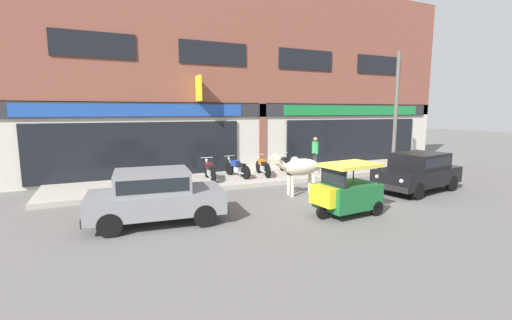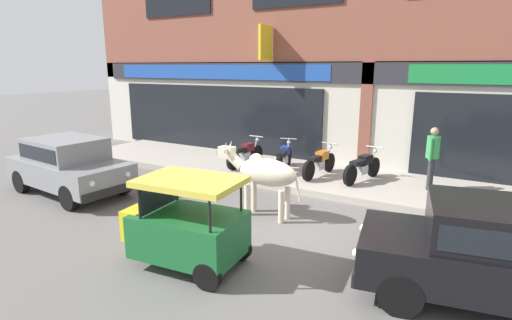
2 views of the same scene
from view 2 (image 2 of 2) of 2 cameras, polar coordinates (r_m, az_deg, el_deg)
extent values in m
plane|color=#605E5B|center=(8.27, 4.67, -10.00)|extent=(90.00, 90.00, 0.00)
cube|color=#A8A093|center=(11.58, 12.85, -2.97)|extent=(19.00, 3.17, 0.18)
cube|color=beige|center=(13.02, 15.73, 5.90)|extent=(23.00, 0.55, 3.40)
cube|color=#28282D|center=(12.62, 15.74, 11.83)|extent=(22.08, 0.08, 0.64)
cube|color=black|center=(15.27, -6.12, 6.01)|extent=(8.74, 0.10, 2.40)
cube|color=#1E479E|center=(15.13, -6.33, 12.40)|extent=(9.20, 0.05, 0.52)
cube|color=brown|center=(12.74, 15.38, 5.76)|extent=(0.36, 0.12, 3.40)
cube|color=black|center=(16.32, -11.27, 21.27)|extent=(3.13, 0.06, 1.00)
cube|color=yellow|center=(13.49, 1.37, 16.41)|extent=(0.08, 0.80, 1.10)
ellipsoid|color=beige|center=(8.64, 1.61, -1.77)|extent=(1.42, 0.58, 0.60)
sphere|color=beige|center=(8.72, 0.05, -0.08)|extent=(0.32, 0.32, 0.32)
cylinder|color=beige|center=(8.94, -1.29, -5.67)|extent=(0.12, 0.12, 0.72)
cylinder|color=beige|center=(9.16, -0.29, -5.18)|extent=(0.12, 0.12, 0.72)
cylinder|color=beige|center=(8.51, 3.61, -6.68)|extent=(0.12, 0.12, 0.72)
cylinder|color=beige|center=(8.75, 4.52, -6.13)|extent=(0.12, 0.12, 0.72)
cylinder|color=beige|center=(9.04, -2.84, -0.12)|extent=(0.47, 0.26, 0.43)
cube|color=beige|center=(9.15, -4.18, 1.12)|extent=(0.37, 0.23, 0.26)
cube|color=tan|center=(9.26, -5.07, 1.00)|extent=(0.15, 0.17, 0.14)
cone|color=beige|center=(9.01, -4.38, 2.10)|extent=(0.12, 0.06, 0.19)
cone|color=beige|center=(9.17, -3.63, 2.30)|extent=(0.12, 0.06, 0.19)
cube|color=beige|center=(8.96, -4.39, 1.25)|extent=(0.05, 0.14, 0.10)
cube|color=beige|center=(9.21, -3.20, 1.61)|extent=(0.05, 0.14, 0.10)
cylinder|color=beige|center=(8.36, 5.97, -3.92)|extent=(0.17, 0.05, 0.60)
cylinder|color=black|center=(10.94, -18.64, -3.15)|extent=(0.61, 0.23, 0.60)
cylinder|color=black|center=(10.21, -25.17, -4.88)|extent=(0.61, 0.23, 0.60)
cylinder|color=black|center=(12.83, -24.73, -1.31)|extent=(0.61, 0.23, 0.60)
cylinder|color=black|center=(12.21, -30.55, -2.64)|extent=(0.61, 0.23, 0.60)
cube|color=gray|center=(11.44, -25.07, -1.45)|extent=(3.63, 1.91, 0.60)
cube|color=gray|center=(11.41, -25.60, 1.45)|extent=(2.02, 1.60, 0.56)
cube|color=black|center=(11.41, -25.60, 1.45)|extent=(1.87, 1.61, 0.35)
cube|color=black|center=(10.07, -20.02, -4.18)|extent=(0.26, 1.52, 0.20)
cube|color=black|center=(12.99, -28.78, -1.21)|extent=(0.26, 1.52, 0.20)
sphere|color=silver|center=(10.23, -17.86, -2.00)|extent=(0.14, 0.14, 0.14)
sphere|color=silver|center=(9.71, -22.37, -3.16)|extent=(0.14, 0.14, 0.14)
cube|color=red|center=(13.16, -27.06, 0.58)|extent=(0.04, 0.16, 0.14)
cube|color=red|center=(12.75, -30.98, -0.23)|extent=(0.04, 0.16, 0.14)
cylinder|color=black|center=(5.92, 19.90, -17.61)|extent=(0.62, 0.28, 0.60)
cylinder|color=black|center=(7.20, 20.08, -11.86)|extent=(0.62, 0.28, 0.60)
cube|color=black|center=(6.55, 30.55, -12.65)|extent=(3.72, 2.18, 0.60)
cube|color=black|center=(6.36, 32.06, -7.94)|extent=(2.12, 1.75, 0.56)
cube|color=black|center=(6.36, 32.06, -7.94)|extent=(1.97, 1.74, 0.35)
cube|color=black|center=(6.53, 14.83, -13.38)|extent=(0.38, 1.52, 0.20)
sphere|color=silver|center=(5.97, 14.23, -12.78)|extent=(0.14, 0.14, 0.14)
sphere|color=silver|center=(6.84, 15.15, -9.36)|extent=(0.14, 0.14, 0.14)
cylinder|color=black|center=(7.41, -15.27, -11.43)|extent=(0.45, 0.16, 0.44)
cylinder|color=black|center=(6.21, -6.99, -16.16)|extent=(0.45, 0.16, 0.44)
cylinder|color=black|center=(7.01, -2.42, -12.45)|extent=(0.45, 0.16, 0.44)
cube|color=#19602D|center=(6.76, -9.49, -10.36)|extent=(1.81, 1.32, 0.70)
cube|color=yellow|center=(7.24, -15.49, -8.19)|extent=(0.44, 0.90, 0.52)
cylinder|color=black|center=(6.51, -16.35, -5.77)|extent=(0.04, 0.04, 0.55)
cylinder|color=black|center=(7.24, -11.25, -3.56)|extent=(0.04, 0.04, 0.55)
cylinder|color=black|center=(5.78, -6.62, -7.74)|extent=(0.04, 0.04, 0.55)
cylinder|color=black|center=(6.59, -2.15, -4.99)|extent=(0.04, 0.04, 0.55)
cube|color=#DBCC42|center=(6.43, -9.43, -3.07)|extent=(1.71, 1.25, 0.10)
cube|color=black|center=(6.87, -13.66, -4.65)|extent=(0.12, 0.93, 0.50)
cylinder|color=black|center=(13.11, 0.10, 0.92)|extent=(0.14, 0.57, 0.56)
cylinder|color=black|center=(12.13, -3.26, -0.12)|extent=(0.14, 0.57, 0.56)
cube|color=#B2B5BA|center=(12.59, -1.57, 0.58)|extent=(0.22, 0.33, 0.24)
cube|color=maroon|center=(12.66, -1.15, 1.86)|extent=(0.27, 0.42, 0.24)
cube|color=black|center=(12.35, -2.24, 1.46)|extent=(0.26, 0.54, 0.12)
cylinder|color=#B2B5BA|center=(13.00, -0.05, 2.16)|extent=(0.06, 0.27, 0.59)
cylinder|color=#B2B5BA|center=(12.98, 0.05, 3.40)|extent=(0.52, 0.07, 0.03)
sphere|color=silver|center=(13.05, 0.20, 2.92)|extent=(0.12, 0.12, 0.12)
cylinder|color=#B2B5BA|center=(12.39, -2.97, -0.02)|extent=(0.10, 0.48, 0.06)
cylinder|color=black|center=(12.74, 4.63, 0.50)|extent=(0.23, 0.57, 0.56)
cylinder|color=black|center=(11.55, 3.31, -0.81)|extent=(0.23, 0.57, 0.56)
cube|color=#B2B5BA|center=(12.11, 3.98, 0.04)|extent=(0.27, 0.36, 0.24)
cube|color=navy|center=(12.21, 4.17, 1.40)|extent=(0.33, 0.45, 0.24)
cube|color=black|center=(11.83, 3.74, 0.92)|extent=(0.34, 0.56, 0.12)
cylinder|color=#B2B5BA|center=(12.62, 4.59, 1.78)|extent=(0.10, 0.27, 0.59)
cylinder|color=#B2B5BA|center=(12.60, 4.66, 3.06)|extent=(0.51, 0.15, 0.03)
sphere|color=silver|center=(12.68, 4.70, 2.57)|extent=(0.12, 0.12, 0.12)
cylinder|color=#B2B5BA|center=(11.82, 3.07, -0.68)|extent=(0.17, 0.48, 0.06)
cylinder|color=black|center=(12.13, 10.42, -0.32)|extent=(0.16, 0.57, 0.56)
cylinder|color=black|center=(11.06, 7.51, -1.54)|extent=(0.16, 0.57, 0.56)
cube|color=#B2B5BA|center=(11.56, 9.00, -0.73)|extent=(0.24, 0.34, 0.24)
cube|color=orange|center=(11.64, 9.41, 0.66)|extent=(0.28, 0.42, 0.24)
cube|color=black|center=(11.30, 8.47, 0.21)|extent=(0.28, 0.54, 0.12)
cylinder|color=#B2B5BA|center=(12.01, 10.35, 1.02)|extent=(0.07, 0.27, 0.59)
cylinder|color=#B2B5BA|center=(11.99, 10.50, 2.36)|extent=(0.52, 0.09, 0.03)
sphere|color=silver|center=(12.07, 10.60, 1.84)|extent=(0.12, 0.12, 0.12)
cylinder|color=#B2B5BA|center=(11.33, 7.63, -1.40)|extent=(0.11, 0.48, 0.06)
cylinder|color=black|center=(11.87, 16.45, -0.95)|extent=(0.24, 0.57, 0.56)
cylinder|color=black|center=(10.81, 13.28, -2.13)|extent=(0.24, 0.57, 0.56)
cube|color=#B2B5BA|center=(11.31, 14.90, -1.34)|extent=(0.27, 0.36, 0.24)
cube|color=black|center=(11.39, 15.38, 0.08)|extent=(0.33, 0.45, 0.24)
cube|color=black|center=(11.05, 14.35, -0.36)|extent=(0.34, 0.56, 0.12)
cylinder|color=#B2B5BA|center=(11.75, 16.40, 0.41)|extent=(0.10, 0.27, 0.59)
cylinder|color=#B2B5BA|center=(11.73, 16.58, 1.78)|extent=(0.51, 0.16, 0.03)
sphere|color=silver|center=(11.81, 16.68, 1.25)|extent=(0.12, 0.12, 0.12)
cylinder|color=#B2B5BA|center=(11.08, 13.45, -1.98)|extent=(0.18, 0.48, 0.06)
cylinder|color=#2D2D33|center=(11.21, 23.77, -1.68)|extent=(0.11, 0.11, 0.82)
cylinder|color=#2D2D33|center=(11.04, 23.53, -1.88)|extent=(0.11, 0.11, 0.82)
cylinder|color=#33934C|center=(10.98, 23.98, 1.70)|extent=(0.32, 0.32, 0.56)
cylinder|color=#33934C|center=(11.19, 24.24, 1.73)|extent=(0.08, 0.08, 0.56)
cylinder|color=#33934C|center=(10.79, 23.69, 1.39)|extent=(0.08, 0.08, 0.56)
sphere|color=tan|center=(10.92, 24.18, 3.76)|extent=(0.20, 0.20, 0.20)
camera|label=1|loc=(10.93, -76.11, 1.97)|focal=24.00mm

